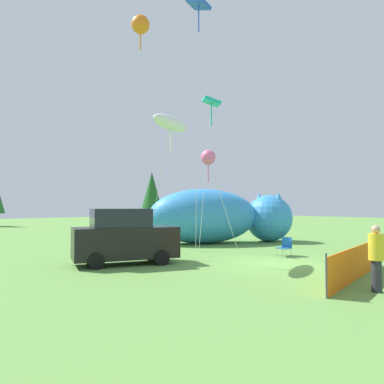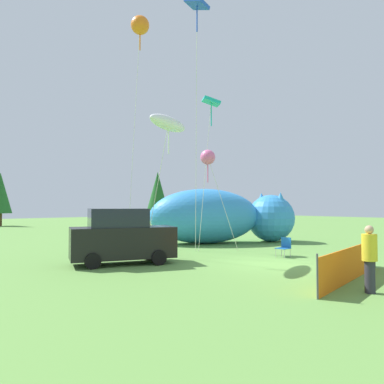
# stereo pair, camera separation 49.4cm
# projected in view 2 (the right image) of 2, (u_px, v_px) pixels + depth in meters

# --- Properties ---
(ground_plane) EXTENTS (120.00, 120.00, 0.00)m
(ground_plane) POSITION_uv_depth(u_px,v_px,m) (273.00, 264.00, 15.25)
(ground_plane) COLOR #609342
(parked_car) EXTENTS (4.42, 2.93, 2.25)m
(parked_car) POSITION_uv_depth(u_px,v_px,m) (122.00, 237.00, 15.13)
(parked_car) COLOR black
(parked_car) RESTS_ON ground
(folding_chair) EXTENTS (0.56, 0.56, 0.90)m
(folding_chair) POSITION_uv_depth(u_px,v_px,m) (284.00, 246.00, 17.19)
(folding_chair) COLOR #1959A5
(folding_chair) RESTS_ON ground
(inflatable_cat) EXTENTS (9.47, 6.51, 3.39)m
(inflatable_cat) POSITION_uv_depth(u_px,v_px,m) (221.00, 218.00, 23.48)
(inflatable_cat) COLOR #338CD8
(inflatable_cat) RESTS_ON ground
(safety_fence) EXTENTS (6.12, 1.19, 1.16)m
(safety_fence) POSITION_uv_depth(u_px,v_px,m) (352.00, 264.00, 11.90)
(safety_fence) COLOR orange
(safety_fence) RESTS_ON ground
(spectator_in_red_shirt) EXTENTS (0.40, 0.40, 1.84)m
(spectator_in_red_shirt) POSITION_uv_depth(u_px,v_px,m) (370.00, 256.00, 10.16)
(spectator_in_red_shirt) COLOR #2D2D38
(spectator_in_red_shirt) RESTS_ON ground
(kite_white_ghost) EXTENTS (3.00, 3.68, 6.22)m
(kite_white_ghost) POSITION_uv_depth(u_px,v_px,m) (169.00, 124.00, 15.85)
(kite_white_ghost) COLOR silver
(kite_white_ghost) RESTS_ON ground
(kite_teal_diamond) EXTENTS (1.26, 1.24, 8.07)m
(kite_teal_diamond) POSITION_uv_depth(u_px,v_px,m) (211.00, 104.00, 19.64)
(kite_teal_diamond) COLOR silver
(kite_teal_diamond) RESTS_ON ground
(kite_blue_box) EXTENTS (2.33, 2.66, 11.85)m
(kite_blue_box) POSITION_uv_depth(u_px,v_px,m) (197.00, 11.00, 17.26)
(kite_blue_box) COLOR silver
(kite_blue_box) RESTS_ON ground
(kite_pink_octopus) EXTENTS (1.92, 1.09, 5.24)m
(kite_pink_octopus) POSITION_uv_depth(u_px,v_px,m) (208.00, 158.00, 19.24)
(kite_pink_octopus) COLOR silver
(kite_pink_octopus) RESTS_ON ground
(kite_orange_flower) EXTENTS (0.94, 1.08, 12.03)m
(kite_orange_flower) POSITION_uv_depth(u_px,v_px,m) (140.00, 26.00, 19.06)
(kite_orange_flower) COLOR silver
(kite_orange_flower) RESTS_ON ground
(horizon_tree_east) EXTENTS (2.95, 2.95, 7.04)m
(horizon_tree_east) POSITION_uv_depth(u_px,v_px,m) (158.00, 191.00, 52.63)
(horizon_tree_east) COLOR brown
(horizon_tree_east) RESTS_ON ground
(horizon_tree_west) EXTENTS (2.55, 2.55, 6.08)m
(horizon_tree_west) POSITION_uv_depth(u_px,v_px,m) (0.00, 193.00, 42.27)
(horizon_tree_west) COLOR brown
(horizon_tree_west) RESTS_ON ground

